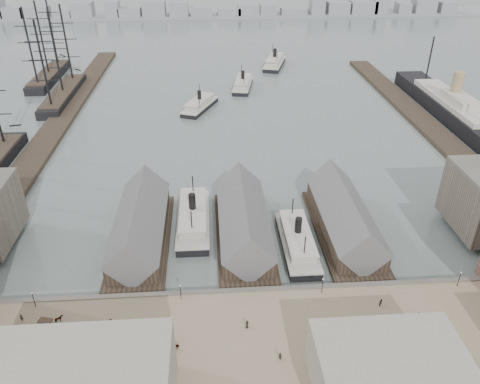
{
  "coord_description": "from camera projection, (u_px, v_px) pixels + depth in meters",
  "views": [
    {
      "loc": [
        -7.76,
        -81.23,
        71.28
      ],
      "look_at": [
        0.0,
        30.0,
        6.0
      ],
      "focal_mm": 35.0,
      "sensor_mm": 36.0,
      "label": 1
    }
  ],
  "objects": [
    {
      "name": "ground",
      "position": [
        249.0,
        281.0,
        106.41
      ],
      "size": [
        900.0,
        900.0,
        0.0
      ],
      "primitive_type": "plane",
      "color": "slate",
      "rests_on": "ground"
    },
    {
      "name": "quay",
      "position": [
        258.0,
        347.0,
        88.69
      ],
      "size": [
        180.0,
        30.0,
        2.0
      ],
      "primitive_type": "cube",
      "color": "#88765B",
      "rests_on": "ground"
    },
    {
      "name": "seawall",
      "position": [
        251.0,
        293.0,
        101.35
      ],
      "size": [
        180.0,
        1.2,
        2.3
      ],
      "primitive_type": "cube",
      "color": "#59544C",
      "rests_on": "ground"
    },
    {
      "name": "west_wharf",
      "position": [
        60.0,
        121.0,
        188.01
      ],
      "size": [
        10.0,
        220.0,
        1.6
      ],
      "primitive_type": "cube",
      "color": "#2D231C",
      "rests_on": "ground"
    },
    {
      "name": "east_wharf",
      "position": [
        423.0,
        121.0,
        188.16
      ],
      "size": [
        10.0,
        180.0,
        1.6
      ],
      "primitive_type": "cube",
      "color": "#2D231C",
      "rests_on": "ground"
    },
    {
      "name": "ferry_shed_west",
      "position": [
        140.0,
        227.0,
        117.03
      ],
      "size": [
        14.0,
        42.0,
        12.6
      ],
      "color": "#2D231C",
      "rests_on": "ground"
    },
    {
      "name": "ferry_shed_center",
      "position": [
        244.0,
        223.0,
        118.59
      ],
      "size": [
        14.0,
        42.0,
        12.6
      ],
      "color": "#2D231C",
      "rests_on": "ground"
    },
    {
      "name": "ferry_shed_east",
      "position": [
        344.0,
        219.0,
        120.15
      ],
      "size": [
        14.0,
        42.0,
        12.6
      ],
      "color": "#2D231C",
      "rests_on": "ground"
    },
    {
      "name": "street_bldg_center",
      "position": [
        388.0,
        373.0,
        76.52
      ],
      "size": [
        24.0,
        16.0,
        10.0
      ],
      "primitive_type": "cube",
      "color": "gray",
      "rests_on": "quay"
    },
    {
      "name": "lamp_post_far_w",
      "position": [
        33.0,
        297.0,
        95.3
      ],
      "size": [
        0.44,
        0.44,
        3.92
      ],
      "color": "black",
      "rests_on": "quay"
    },
    {
      "name": "lamp_post_near_w",
      "position": [
        180.0,
        290.0,
        97.1
      ],
      "size": [
        0.44,
        0.44,
        3.92
      ],
      "color": "black",
      "rests_on": "quay"
    },
    {
      "name": "lamp_post_near_e",
      "position": [
        323.0,
        283.0,
        98.9
      ],
      "size": [
        0.44,
        0.44,
        3.92
      ],
      "color": "black",
      "rests_on": "quay"
    },
    {
      "name": "lamp_post_far_e",
      "position": [
        460.0,
        276.0,
        100.7
      ],
      "size": [
        0.44,
        0.44,
        3.92
      ],
      "color": "black",
      "rests_on": "quay"
    },
    {
      "name": "far_shore",
      "position": [
        212.0,
        12.0,
        391.96
      ],
      "size": [
        500.0,
        40.0,
        15.72
      ],
      "color": "gray",
      "rests_on": "ground"
    },
    {
      "name": "ferry_docked_west",
      "position": [
        193.0,
        217.0,
        124.83
      ],
      "size": [
        8.45,
        28.17,
        10.06
      ],
      "color": "black",
      "rests_on": "ground"
    },
    {
      "name": "ferry_docked_east",
      "position": [
        297.0,
        240.0,
        116.22
      ],
      "size": [
        7.78,
        25.95,
        9.27
      ],
      "color": "black",
      "rests_on": "ground"
    },
    {
      "name": "ferry_open_near",
      "position": [
        200.0,
        105.0,
        201.39
      ],
      "size": [
        16.65,
        25.63,
        8.83
      ],
      "rotation": [
        0.0,
        0.0,
        -0.41
      ],
      "color": "black",
      "rests_on": "ground"
    },
    {
      "name": "ferry_open_mid",
      "position": [
        243.0,
        84.0,
        226.34
      ],
      "size": [
        12.21,
        26.35,
        9.06
      ],
      "rotation": [
        0.0,
        0.0,
        -0.19
      ],
      "color": "black",
      "rests_on": "ground"
    },
    {
      "name": "ferry_open_far",
      "position": [
        275.0,
        62.0,
        259.81
      ],
      "size": [
        16.59,
        30.19,
        10.33
      ],
      "rotation": [
        0.0,
        0.0,
        -0.29
      ],
      "color": "black",
      "rests_on": "ground"
    },
    {
      "name": "sailing_ship_mid",
      "position": [
        63.0,
        93.0,
        212.39
      ],
      "size": [
        9.26,
        53.5,
        38.07
      ],
      "color": "black",
      "rests_on": "ground"
    },
    {
      "name": "sailing_ship_far",
      "position": [
        49.0,
        74.0,
        237.98
      ],
      "size": [
        9.26,
        51.43,
        38.06
      ],
      "color": "black",
      "rests_on": "ground"
    },
    {
      "name": "ocean_steamer",
      "position": [
        452.0,
        108.0,
        192.13
      ],
      "size": [
        12.87,
        94.05,
        18.81
      ],
      "color": "black",
      "rests_on": "ground"
    },
    {
      "name": "horse_cart_left",
      "position": [
        55.0,
        319.0,
        92.45
      ],
      "size": [
        4.77,
        2.41,
        1.5
      ],
      "rotation": [
        0.0,
        0.0,
        1.33
      ],
      "color": "black",
      "rests_on": "quay"
    },
    {
      "name": "horse_cart_center",
      "position": [
        170.0,
        348.0,
        86.39
      ],
      "size": [
        4.89,
        1.8,
        1.5
      ],
      "rotation": [
        0.0,
        0.0,
        1.45
      ],
      "color": "black",
      "rests_on": "quay"
    },
    {
      "name": "horse_cart_right",
      "position": [
        389.0,
        335.0,
        88.99
      ],
      "size": [
        4.81,
        2.57,
        1.59
      ],
      "rotation": [
        0.0,
        0.0,
        1.34
      ],
      "color": "black",
      "rests_on": "quay"
    },
    {
      "name": "pedestrian_0",
      "position": [
        22.0,
        318.0,
        92.82
      ],
      "size": [
        0.66,
        0.53,
        1.61
      ],
      "primitive_type": "imported",
      "rotation": [
        0.0,
        0.0,
        0.19
      ],
      "color": "black",
      "rests_on": "quay"
    },
    {
      "name": "pedestrian_1",
      "position": [
        45.0,
        356.0,
        84.58
      ],
      "size": [
        0.91,
        0.76,
        1.68
      ],
      "primitive_type": "imported",
      "rotation": [
        0.0,
        0.0,
        3.3
      ],
      "color": "black",
      "rests_on": "quay"
    },
    {
      "name": "pedestrian_2",
      "position": [
        111.0,
        323.0,
        91.61
      ],
      "size": [
        1.22,
        0.81,
        1.76
      ],
      "primitive_type": "imported",
      "rotation": [
        0.0,
        0.0,
        3.0
      ],
      "color": "black",
      "rests_on": "quay"
    },
    {
      "name": "pedestrian_3",
      "position": [
        161.0,
        356.0,
        84.67
      ],
      "size": [
        1.02,
        0.54,
        1.66
      ],
      "primitive_type": "imported",
      "rotation": [
        0.0,
        0.0,
        6.13
      ],
      "color": "black",
      "rests_on": "quay"
    },
    {
      "name": "pedestrian_4",
      "position": [
        247.0,
        324.0,
        91.2
      ],
      "size": [
        0.92,
        1.02,
        1.76
      ],
      "primitive_type": "imported",
      "rotation": [
        0.0,
        0.0,
        1.03
      ],
      "color": "black",
      "rests_on": "quay"
    },
    {
      "name": "pedestrian_5",
      "position": [
        280.0,
        356.0,
        84.56
      ],
      "size": [
        0.8,
        0.77,
        1.78
      ],
      "primitive_type": "imported",
      "rotation": [
        0.0,
        0.0,
        2.49
      ],
      "color": "black",
      "rests_on": "quay"
    },
    {
      "name": "pedestrian_6",
      "position": [
        381.0,
        303.0,
        96.41
      ],
      "size": [
        1.06,
        1.05,
        1.73
      ],
      "primitive_type": "imported",
      "rotation": [
        0.0,
        0.0,
        0.74
      ],
      "color": "black",
      "rests_on": "quay"
    },
    {
      "name": "pedestrian_7",
      "position": [
        422.0,
        340.0,
        88.01
      ],
      "size": [
        0.93,
        1.16,
        1.57
      ],
      "primitive_type": "imported",
      "rotation": [
        0.0,
        0.0,
        4.32
      ],
      "color": "black",
      "rests_on": "quay"
    },
    {
      "name": "pedestrian_8",
      "position": [
        418.0,
        315.0,
        93.35
      ],
      "size": [
        0.43,
        0.98,
        1.67
      ],
      "primitive_type": "imported",
      "rotation": [
        0.0,
        0.0,
        4.69
      ],
      "color": "black",
      "rests_on": "quay"
    },
    {
      "name": "pedestrian_10",
      "position": [
        68.0,
        362.0,
        83.49
      ],
      "size": [
        0.61,
        0.75,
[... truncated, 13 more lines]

